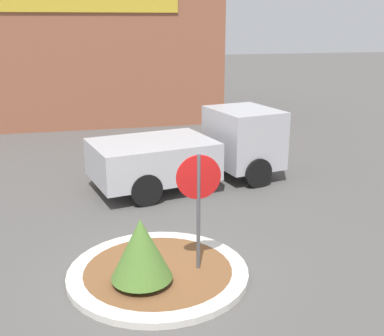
{
  "coord_description": "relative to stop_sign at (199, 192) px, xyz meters",
  "views": [
    {
      "loc": [
        -1.22,
        -7.88,
        4.51
      ],
      "look_at": [
        1.22,
        2.44,
        1.28
      ],
      "focal_mm": 45.0,
      "sensor_mm": 36.0,
      "label": 1
    }
  ],
  "objects": [
    {
      "name": "utility_truck",
      "position": [
        1.2,
        5.13,
        -0.62
      ],
      "size": [
        5.74,
        3.31,
        2.06
      ],
      "rotation": [
        0.0,
        0.0,
        0.21
      ],
      "color": "#B2B2B7",
      "rests_on": "ground_plane"
    },
    {
      "name": "stop_sign",
      "position": [
        0.0,
        0.0,
        0.0
      ],
      "size": [
        0.81,
        0.07,
        2.32
      ],
      "color": "#4C4C51",
      "rests_on": "ground_plane"
    },
    {
      "name": "traffic_island",
      "position": [
        -0.74,
        0.1,
        -1.57
      ],
      "size": [
        3.34,
        3.34,
        0.13
      ],
      "color": "beige",
      "rests_on": "ground_plane"
    },
    {
      "name": "ground_plane",
      "position": [
        -0.74,
        0.1,
        -1.63
      ],
      "size": [
        120.0,
        120.0,
        0.0
      ],
      "primitive_type": "plane",
      "color": "#514F4C"
    },
    {
      "name": "storefront_building",
      "position": [
        -2.61,
        16.17,
        1.44
      ],
      "size": [
        14.25,
        6.07,
        6.13
      ],
      "color": "#93563D",
      "rests_on": "ground_plane"
    },
    {
      "name": "island_shrub",
      "position": [
        -1.09,
        -0.3,
        -0.85
      ],
      "size": [
        1.08,
        1.08,
        1.2
      ],
      "color": "brown",
      "rests_on": "traffic_island"
    }
  ]
}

